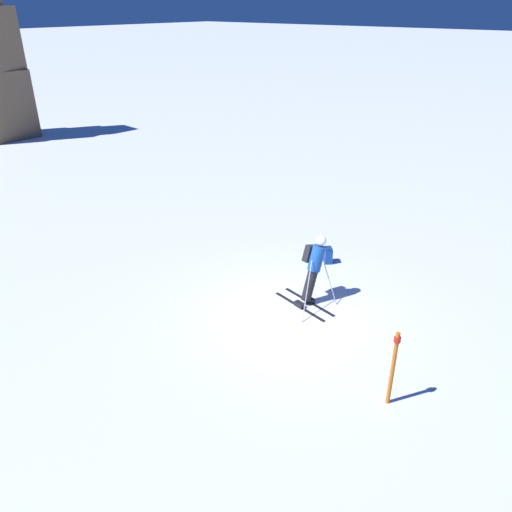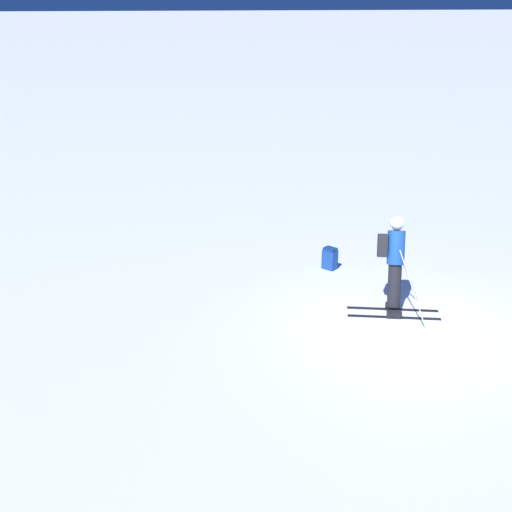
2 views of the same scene
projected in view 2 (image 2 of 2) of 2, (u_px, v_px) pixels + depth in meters
ground_plane at (403, 329)px, 13.23m from camera, size 300.00×300.00×0.00m
skier at (394, 259)px, 13.74m from camera, size 1.41×1.83×1.87m
spare_backpack at (330, 258)px, 15.91m from camera, size 0.37×0.37×0.50m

